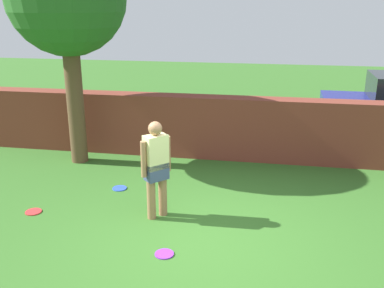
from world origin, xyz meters
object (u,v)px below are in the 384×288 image
(frisbee_blue, at_px, (120,188))
(frisbee_purple, at_px, (164,254))
(frisbee_red, at_px, (33,212))
(person, at_px, (156,165))

(frisbee_blue, distance_m, frisbee_purple, 2.47)
(frisbee_purple, height_order, frisbee_red, same)
(person, distance_m, frisbee_blue, 1.64)
(person, distance_m, frisbee_purple, 1.47)
(frisbee_blue, relative_size, frisbee_red, 1.00)
(frisbee_blue, distance_m, frisbee_red, 1.62)
(frisbee_blue, bearing_deg, frisbee_purple, -56.22)
(frisbee_blue, height_order, frisbee_red, same)
(frisbee_purple, relative_size, frisbee_red, 1.00)
(frisbee_blue, xyz_separation_m, frisbee_red, (-1.10, -1.19, 0.00))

